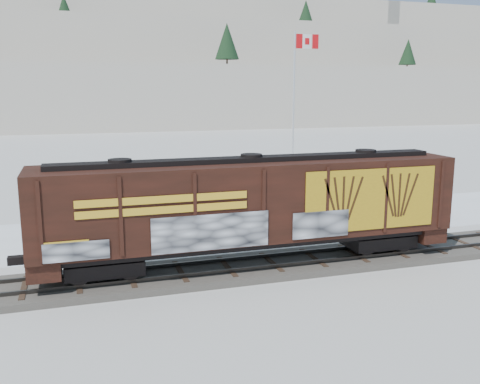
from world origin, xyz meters
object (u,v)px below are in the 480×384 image
object	(u,v)px
car_white	(344,206)
hopper_railcar	(251,204)
flagpole	(294,135)
car_silver	(88,221)
car_dark	(405,205)

from	to	relation	value
car_white	hopper_railcar	bearing A→B (deg)	126.64
flagpole	car_white	bearing A→B (deg)	-93.54
hopper_railcar	car_silver	world-z (taller)	hopper_railcar
hopper_railcar	car_dark	world-z (taller)	hopper_railcar
hopper_railcar	car_dark	bearing A→B (deg)	28.61
car_silver	car_white	bearing A→B (deg)	-113.33
car_silver	car_white	distance (m)	14.46
car_silver	car_dark	size ratio (longest dim) A/B	1.00
car_silver	car_dark	distance (m)	18.64
car_dark	hopper_railcar	bearing A→B (deg)	141.56
car_dark	flagpole	bearing A→B (deg)	45.67
hopper_railcar	car_dark	distance (m)	14.00
car_white	flagpole	bearing A→B (deg)	-6.53
hopper_railcar	car_silver	size ratio (longest dim) A/B	3.92
hopper_railcar	flagpole	world-z (taller)	flagpole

